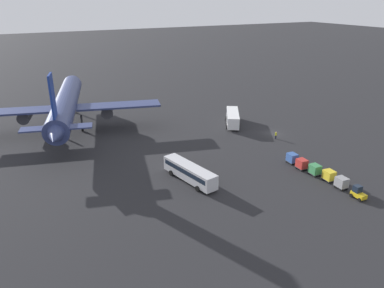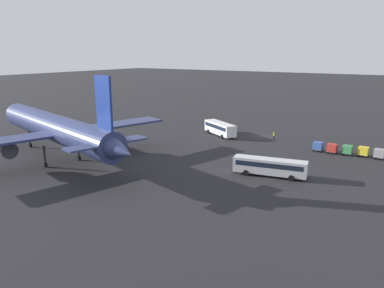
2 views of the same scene
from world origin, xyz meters
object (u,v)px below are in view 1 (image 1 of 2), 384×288
(baggage_tug, at_px, (358,193))
(cargo_cart_green, at_px, (315,169))
(airplane, at_px, (66,104))
(shuttle_bus_far, at_px, (190,172))
(cargo_cart_blue, at_px, (292,158))
(cargo_cart_grey, at_px, (342,182))
(worker_person, at_px, (276,135))
(cargo_cart_red, at_px, (302,164))
(shuttle_bus_near, at_px, (233,117))
(cargo_cart_yellow, at_px, (329,175))

(baggage_tug, xyz_separation_m, cargo_cart_green, (9.47, 0.24, 0.25))
(airplane, xyz_separation_m, cargo_cart_green, (-46.05, -35.61, -5.36))
(shuttle_bus_far, bearing_deg, cargo_cart_blue, -108.10)
(cargo_cart_green, bearing_deg, cargo_cart_grey, -176.96)
(cargo_cart_grey, height_order, cargo_cart_green, same)
(airplane, bearing_deg, cargo_cart_grey, -130.62)
(shuttle_bus_far, xyz_separation_m, cargo_cart_blue, (-2.56, -21.28, -0.64))
(shuttle_bus_far, bearing_deg, cargo_cart_grey, -134.75)
(worker_person, distance_m, cargo_cart_green, 19.03)
(baggage_tug, xyz_separation_m, cargo_cart_blue, (15.40, 0.42, 0.25))
(airplane, bearing_deg, cargo_cart_red, -126.02)
(baggage_tug, bearing_deg, cargo_cart_green, 3.16)
(shuttle_bus_far, relative_size, cargo_cart_grey, 6.11)
(shuttle_bus_far, height_order, worker_person, shuttle_bus_far)
(shuttle_bus_far, xyz_separation_m, cargo_cart_red, (-5.53, -21.04, -0.64))
(airplane, distance_m, cargo_cart_blue, 53.79)
(shuttle_bus_near, bearing_deg, cargo_cart_green, -153.55)
(worker_person, height_order, cargo_cart_grey, cargo_cart_grey)
(cargo_cart_green, bearing_deg, cargo_cart_red, 8.00)
(cargo_cart_red, xyz_separation_m, cargo_cart_blue, (2.96, -0.24, 0.00))
(shuttle_bus_near, distance_m, worker_person, 13.67)
(cargo_cart_red, bearing_deg, shuttle_bus_near, -5.82)
(worker_person, relative_size, cargo_cart_blue, 0.84)
(shuttle_bus_far, relative_size, cargo_cart_yellow, 6.11)
(cargo_cart_red, height_order, cargo_cart_blue, same)
(shuttle_bus_near, relative_size, cargo_cart_yellow, 5.41)
(worker_person, xyz_separation_m, cargo_cart_grey, (-24.07, 5.41, 0.32))
(shuttle_bus_near, xyz_separation_m, worker_person, (-13.23, -3.24, -1.09))
(baggage_tug, bearing_deg, cargo_cart_blue, 3.24)
(baggage_tug, bearing_deg, cargo_cart_yellow, -0.46)
(baggage_tug, xyz_separation_m, worker_person, (27.62, -5.48, -0.07))
(cargo_cart_yellow, bearing_deg, cargo_cart_green, 9.34)
(shuttle_bus_near, bearing_deg, cargo_cart_yellow, -152.35)
(airplane, bearing_deg, cargo_cart_blue, -123.81)
(cargo_cart_blue, bearing_deg, worker_person, -25.77)
(worker_person, height_order, cargo_cart_yellow, cargo_cart_yellow)
(airplane, distance_m, cargo_cart_yellow, 61.10)
(cargo_cart_yellow, distance_m, cargo_cart_blue, 8.92)
(airplane, height_order, cargo_cart_blue, airplane)
(airplane, relative_size, baggage_tug, 21.05)
(worker_person, bearing_deg, cargo_cart_blue, 154.23)
(shuttle_bus_near, distance_m, cargo_cart_yellow, 34.41)
(cargo_cart_green, bearing_deg, shuttle_bus_far, 68.41)
(cargo_cart_yellow, distance_m, cargo_cart_red, 6.00)
(worker_person, bearing_deg, cargo_cart_green, 162.49)
(shuttle_bus_far, relative_size, cargo_cart_blue, 6.11)
(worker_person, height_order, cargo_cart_red, cargo_cart_red)
(cargo_cart_yellow, relative_size, cargo_cart_blue, 1.00)
(cargo_cart_green, height_order, cargo_cart_blue, same)
(cargo_cart_grey, distance_m, cargo_cart_green, 5.94)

